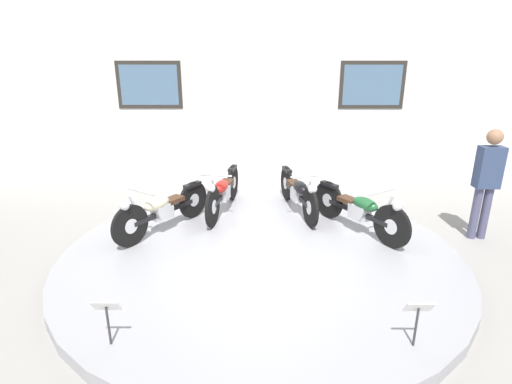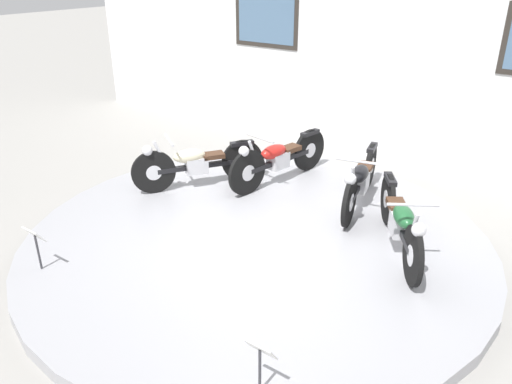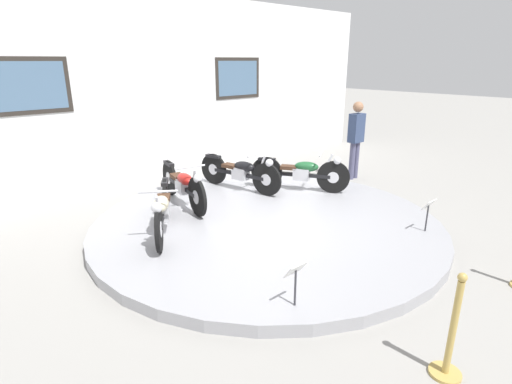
{
  "view_description": "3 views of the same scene",
  "coord_description": "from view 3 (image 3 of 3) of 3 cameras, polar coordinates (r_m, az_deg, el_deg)",
  "views": [
    {
      "loc": [
        -0.03,
        -5.22,
        2.83
      ],
      "look_at": [
        -0.07,
        0.29,
        0.95
      ],
      "focal_mm": 28.0,
      "sensor_mm": 36.0,
      "label": 1
    },
    {
      "loc": [
        3.15,
        -4.39,
        3.26
      ],
      "look_at": [
        0.02,
        -0.04,
        0.76
      ],
      "focal_mm": 35.0,
      "sensor_mm": 36.0,
      "label": 2
    },
    {
      "loc": [
        -4.26,
        -4.5,
        2.68
      ],
      "look_at": [
        -0.18,
        0.07,
        0.65
      ],
      "focal_mm": 28.0,
      "sensor_mm": 36.0,
      "label": 3
    }
  ],
  "objects": [
    {
      "name": "motorcycle_red",
      "position": [
        7.3,
        -10.37,
        1.15
      ],
      "size": [
        0.56,
        2.0,
        0.81
      ],
      "color": "black",
      "rests_on": "display_platform"
    },
    {
      "name": "visitor_standing",
      "position": [
        9.56,
        14.09,
        7.85
      ],
      "size": [
        0.36,
        0.24,
        1.79
      ],
      "color": "#4C4C6B",
      "rests_on": "ground_plane"
    },
    {
      "name": "motorcycle_cream",
      "position": [
        6.19,
        -13.25,
        -2.33
      ],
      "size": [
        1.15,
        1.69,
        0.8
      ],
      "color": "black",
      "rests_on": "display_platform"
    },
    {
      "name": "display_platform",
      "position": [
        6.72,
        1.54,
        -4.42
      ],
      "size": [
        5.69,
        5.69,
        0.16
      ],
      "primitive_type": "cylinder",
      "color": "#99999E",
      "rests_on": "ground_plane"
    },
    {
      "name": "stanchion_post_left_of_entry",
      "position": [
        4.07,
        26.03,
        -18.74
      ],
      "size": [
        0.28,
        0.28,
        1.02
      ],
      "color": "tan",
      "rests_on": "ground_plane"
    },
    {
      "name": "motorcycle_black",
      "position": [
        8.05,
        -2.23,
        2.98
      ],
      "size": [
        0.61,
        1.96,
        0.8
      ],
      "color": "black",
      "rests_on": "display_platform"
    },
    {
      "name": "motorcycle_green",
      "position": [
        8.06,
        6.5,
        2.89
      ],
      "size": [
        1.13,
        1.71,
        0.8
      ],
      "color": "black",
      "rests_on": "display_platform"
    },
    {
      "name": "info_placard_front_left",
      "position": [
        4.31,
        5.7,
        -11.72
      ],
      "size": [
        0.26,
        0.11,
        0.51
      ],
      "color": "#333338",
      "rests_on": "display_platform"
    },
    {
      "name": "back_wall",
      "position": [
        9.31,
        -14.86,
        13.81
      ],
      "size": [
        14.0,
        0.22,
        4.07
      ],
      "color": "white",
      "rests_on": "ground_plane"
    },
    {
      "name": "ground_plane",
      "position": [
        6.75,
        1.53,
        -5.03
      ],
      "size": [
        60.0,
        60.0,
        0.0
      ],
      "primitive_type": "plane",
      "color": "gray"
    },
    {
      "name": "info_placard_front_centre",
      "position": [
        6.61,
        23.38,
        -2.22
      ],
      "size": [
        0.26,
        0.11,
        0.51
      ],
      "color": "#333338",
      "rests_on": "display_platform"
    }
  ]
}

